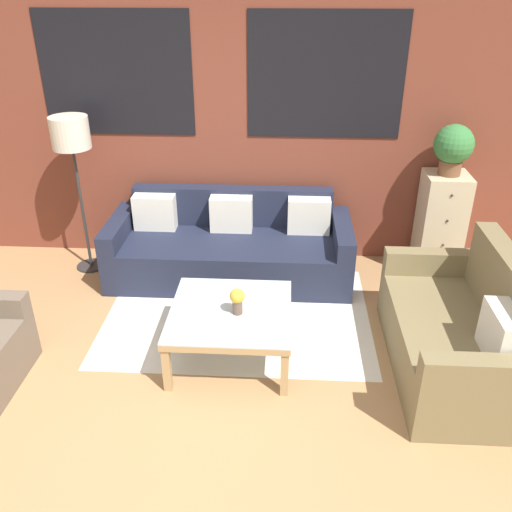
# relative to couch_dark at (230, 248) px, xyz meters

# --- Properties ---
(ground_plane) EXTENTS (16.00, 16.00, 0.00)m
(ground_plane) POSITION_rel_couch_dark_xyz_m (-0.11, -1.95, -0.28)
(ground_plane) COLOR #AD7F51
(wall_back_brick) EXTENTS (8.40, 0.09, 2.80)m
(wall_back_brick) POSITION_rel_couch_dark_xyz_m (-0.11, 0.49, 1.13)
(wall_back_brick) COLOR brown
(wall_back_brick) RESTS_ON ground_plane
(rug) EXTENTS (2.24, 1.62, 0.00)m
(rug) POSITION_rel_couch_dark_xyz_m (0.13, -0.71, -0.28)
(rug) COLOR silver
(rug) RESTS_ON ground_plane
(couch_dark) EXTENTS (2.26, 0.88, 0.78)m
(couch_dark) POSITION_rel_couch_dark_xyz_m (0.00, 0.00, 0.00)
(couch_dark) COLOR #1E2338
(couch_dark) RESTS_ON ground_plane
(settee_vintage) EXTENTS (0.80, 1.52, 0.92)m
(settee_vintage) POSITION_rel_couch_dark_xyz_m (1.80, -1.33, 0.03)
(settee_vintage) COLOR olive
(settee_vintage) RESTS_ON ground_plane
(coffee_table) EXTENTS (0.89, 0.89, 0.42)m
(coffee_table) POSITION_rel_couch_dark_xyz_m (0.13, -1.27, 0.07)
(coffee_table) COLOR silver
(coffee_table) RESTS_ON ground_plane
(floor_lamp) EXTENTS (0.34, 0.34, 1.50)m
(floor_lamp) POSITION_rel_couch_dark_xyz_m (-1.41, 0.06, 1.00)
(floor_lamp) COLOR #2D2D2D
(floor_lamp) RESTS_ON ground_plane
(drawer_cabinet) EXTENTS (0.40, 0.42, 0.99)m
(drawer_cabinet) POSITION_rel_couch_dark_xyz_m (1.99, 0.21, 0.21)
(drawer_cabinet) COLOR #C6B793
(drawer_cabinet) RESTS_ON ground_plane
(potted_plant) EXTENTS (0.35, 0.35, 0.46)m
(potted_plant) POSITION_rel_couch_dark_xyz_m (1.99, 0.21, 0.96)
(potted_plant) COLOR brown
(potted_plant) RESTS_ON drawer_cabinet
(flower_vase) EXTENTS (0.11, 0.11, 0.20)m
(flower_vase) POSITION_rel_couch_dark_xyz_m (0.19, -1.31, 0.25)
(flower_vase) COLOR brown
(flower_vase) RESTS_ON coffee_table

